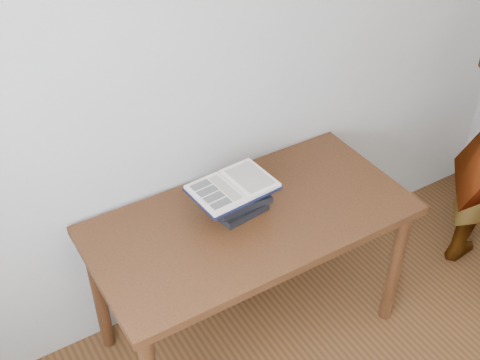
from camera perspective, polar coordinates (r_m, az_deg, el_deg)
desk at (r=2.60m, az=1.08°, el=-5.12°), size 1.38×0.69×0.74m
book_stack at (r=2.53m, az=-0.32°, el=-1.83°), size 0.28×0.22×0.12m
open_book at (r=2.47m, az=-0.70°, el=-0.66°), size 0.36×0.26×0.03m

